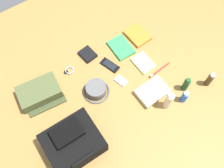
# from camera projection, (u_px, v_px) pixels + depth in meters

# --- Properties ---
(ground_plane) EXTENTS (2.64, 2.02, 0.02)m
(ground_plane) POSITION_uv_depth(u_px,v_px,m) (112.00, 87.00, 1.64)
(ground_plane) COLOR olive
(ground_plane) RESTS_ON ground
(backpack) EXTENTS (0.31, 0.26, 0.16)m
(backpack) POSITION_uv_depth(u_px,v_px,m) (73.00, 142.00, 1.40)
(backpack) COLOR black
(backpack) RESTS_ON ground_plane
(toiletry_pouch) EXTENTS (0.27, 0.23, 0.08)m
(toiletry_pouch) POSITION_uv_depth(u_px,v_px,m) (40.00, 93.00, 1.57)
(toiletry_pouch) COLOR #47512D
(toiletry_pouch) RESTS_ON ground_plane
(bucket_hat) EXTENTS (0.18, 0.18, 0.07)m
(bucket_hat) POSITION_uv_depth(u_px,v_px,m) (96.00, 90.00, 1.59)
(bucket_hat) COLOR #555555
(bucket_hat) RESTS_ON ground_plane
(cologne_bottle) EXTENTS (0.04, 0.04, 0.12)m
(cologne_bottle) POSITION_uv_depth(u_px,v_px,m) (209.00, 80.00, 1.59)
(cologne_bottle) COLOR #473319
(cologne_bottle) RESTS_ON ground_plane
(shampoo_bottle) EXTENTS (0.04, 0.04, 0.12)m
(shampoo_bottle) POSITION_uv_depth(u_px,v_px,m) (186.00, 84.00, 1.58)
(shampoo_bottle) COLOR #19471E
(shampoo_bottle) RESTS_ON ground_plane
(deodorant_spray) EXTENTS (0.04, 0.04, 0.11)m
(deodorant_spray) POSITION_uv_depth(u_px,v_px,m) (184.00, 97.00, 1.55)
(deodorant_spray) COLOR blue
(deodorant_spray) RESTS_ON ground_plane
(lotion_bottle) EXTENTS (0.05, 0.05, 0.16)m
(lotion_bottle) POSITION_uv_depth(u_px,v_px,m) (168.00, 101.00, 1.50)
(lotion_bottle) COLOR beige
(lotion_bottle) RESTS_ON ground_plane
(paperback_novel) EXTENTS (0.14, 0.18, 0.02)m
(paperback_novel) POSITION_uv_depth(u_px,v_px,m) (137.00, 35.00, 1.80)
(paperback_novel) COLOR orange
(paperback_novel) RESTS_ON ground_plane
(travel_guidebook) EXTENTS (0.14, 0.19, 0.02)m
(travel_guidebook) POSITION_uv_depth(u_px,v_px,m) (121.00, 47.00, 1.76)
(travel_guidebook) COLOR #2D934C
(travel_guidebook) RESTS_ON ground_plane
(cell_phone) EXTENTS (0.09, 0.14, 0.01)m
(cell_phone) POSITION_uv_depth(u_px,v_px,m) (110.00, 65.00, 1.70)
(cell_phone) COLOR black
(cell_phone) RESTS_ON ground_plane
(media_player) EXTENTS (0.07, 0.10, 0.01)m
(media_player) POSITION_uv_depth(u_px,v_px,m) (121.00, 81.00, 1.65)
(media_player) COLOR #B7B7BC
(media_player) RESTS_ON ground_plane
(wristwatch) EXTENTS (0.07, 0.06, 0.01)m
(wristwatch) POSITION_uv_depth(u_px,v_px,m) (69.00, 71.00, 1.68)
(wristwatch) COLOR #99999E
(wristwatch) RESTS_ON ground_plane
(toothbrush) EXTENTS (0.18, 0.02, 0.02)m
(toothbrush) POSITION_uv_depth(u_px,v_px,m) (158.00, 71.00, 1.68)
(toothbrush) COLOR red
(toothbrush) RESTS_ON ground_plane
(wallet) EXTENTS (0.10, 0.12, 0.02)m
(wallet) POSITION_uv_depth(u_px,v_px,m) (88.00, 54.00, 1.73)
(wallet) COLOR black
(wallet) RESTS_ON ground_plane
(notepad) EXTENTS (0.11, 0.15, 0.02)m
(notepad) POSITION_uv_depth(u_px,v_px,m) (143.00, 63.00, 1.70)
(notepad) COLOR beige
(notepad) RESTS_ON ground_plane
(folded_towel) EXTENTS (0.20, 0.14, 0.04)m
(folded_towel) POSITION_uv_depth(u_px,v_px,m) (152.00, 92.00, 1.60)
(folded_towel) COLOR #C6B289
(folded_towel) RESTS_ON ground_plane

